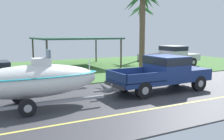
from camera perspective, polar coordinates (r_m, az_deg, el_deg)
ground at (r=20.17m, az=-3.99°, el=-0.44°), size 36.00×22.00×0.11m
pickup_truck_towing at (r=13.73m, az=11.72°, el=-0.28°), size 5.54×2.07×1.83m
boat_on_trailer at (r=10.79m, az=-16.72°, el=-2.29°), size 6.41×2.27×2.34m
parked_pickup_background at (r=23.82m, az=13.25°, el=3.24°), size 5.72×2.11×1.87m
carport_awning at (r=23.00m, az=-8.11°, el=6.84°), size 6.82×5.63×2.61m
palm_tree_near_left at (r=28.76m, az=6.61°, el=11.74°), size 3.68×3.50×6.17m
palm_tree_near_right at (r=19.25m, az=6.82°, el=12.72°), size 3.19×2.97×6.18m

